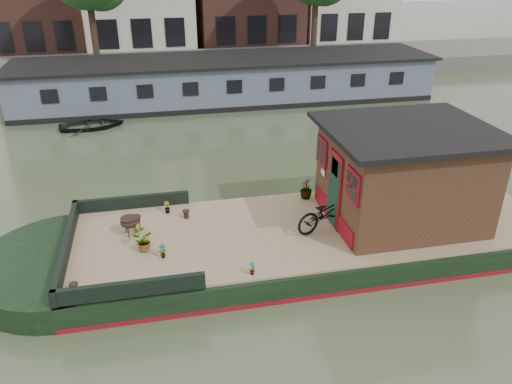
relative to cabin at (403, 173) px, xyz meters
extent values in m
plane|color=#313F28|center=(-2.19, 0.00, -1.88)|extent=(120.00, 120.00, 0.00)
cube|color=black|center=(-2.19, 0.00, -1.58)|extent=(12.00, 4.00, 0.60)
cylinder|color=black|center=(-8.19, 0.00, -1.58)|extent=(4.00, 4.00, 0.60)
cube|color=maroon|center=(-2.19, 0.00, -1.82)|extent=(12.02, 4.02, 0.10)
cube|color=#9A815F|center=(-2.19, 0.00, -1.25)|extent=(11.80, 3.80, 0.05)
cube|color=black|center=(-8.11, 0.00, -1.05)|extent=(0.12, 4.00, 0.35)
cube|color=black|center=(-6.69, 1.92, -1.05)|extent=(3.00, 0.12, 0.35)
cube|color=black|center=(-6.69, -1.92, -1.05)|extent=(3.00, 0.12, 0.35)
cube|color=black|center=(0.01, 0.00, -0.08)|extent=(3.50, 3.00, 2.30)
cube|color=black|center=(0.01, 0.00, 1.13)|extent=(4.00, 3.50, 0.12)
cube|color=maroon|center=(-1.77, 0.00, -0.28)|extent=(0.06, 0.80, 1.90)
cube|color=black|center=(-1.79, 0.00, -0.33)|extent=(0.04, 0.64, 1.70)
cube|color=maroon|center=(-1.77, -1.05, 0.32)|extent=(0.06, 0.72, 0.72)
cube|color=maroon|center=(-1.77, 1.05, 0.32)|extent=(0.06, 0.72, 0.72)
imported|color=black|center=(-1.99, -0.17, -0.77)|extent=(1.85, 1.15, 0.92)
imported|color=brown|center=(-5.99, -0.66, -1.05)|extent=(0.21, 0.17, 0.35)
imported|color=maroon|center=(-5.79, 1.46, -1.07)|extent=(0.21, 0.22, 0.31)
imported|color=#A84030|center=(-6.41, -0.29, -0.97)|extent=(0.48, 0.42, 0.52)
imported|color=brown|center=(-1.99, 1.53, -0.93)|extent=(0.38, 0.38, 0.59)
imported|color=brown|center=(-4.17, -1.70, -1.07)|extent=(0.20, 0.19, 0.32)
cylinder|color=black|center=(-5.33, 1.07, -1.12)|extent=(0.19, 0.19, 0.21)
cylinder|color=black|center=(-7.79, -1.54, -1.13)|extent=(0.18, 0.18, 0.20)
imported|color=black|center=(-8.50, 11.00, -1.60)|extent=(2.90, 2.24, 0.55)
cube|color=#4E5A68|center=(-2.19, 14.00, -0.88)|extent=(20.00, 4.00, 2.00)
cube|color=black|center=(-2.19, 14.00, 0.17)|extent=(20.40, 4.40, 0.12)
cube|color=black|center=(-2.19, 14.00, -1.76)|extent=(20.00, 4.05, 0.24)
cube|color=#47443F|center=(-2.19, 20.50, -1.43)|extent=(60.00, 6.00, 0.90)
cylinder|color=#332316|center=(-8.69, 19.00, 1.02)|extent=(0.36, 0.36, 4.00)
cylinder|color=#332316|center=(3.81, 19.00, 1.02)|extent=(0.36, 0.36, 4.00)
camera|label=1|loc=(-5.90, -10.26, 5.01)|focal=35.00mm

